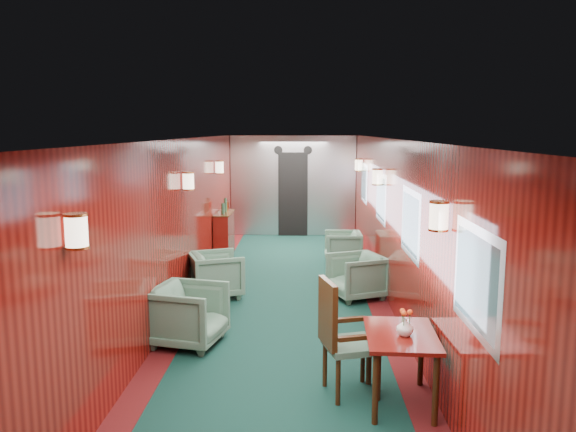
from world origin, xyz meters
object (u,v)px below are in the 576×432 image
Objects in this scene: credenza at (224,234)px; armchair_right_far at (343,248)px; side_chair at (341,333)px; armchair_right_near at (356,276)px; armchair_left_far at (216,274)px; armchair_left_near at (189,315)px; dining_table at (401,345)px.

credenza reaches higher than armchair_right_far.
side_chair is 1.66× the size of armchair_right_far.
armchair_right_near is 1.08× the size of armchair_right_far.
armchair_left_far is 1.02× the size of armchair_right_near.
dining_table is at bearing -108.59° from armchair_left_near.
dining_table is 1.37× the size of armchair_right_far.
dining_table reaches higher than armchair_right_far.
side_chair reaches higher than armchair_left_far.
dining_table is at bearing -67.83° from credenza.
armchair_left_far reaches higher than armchair_right_far.
armchair_left_near is 1.07× the size of armchair_right_near.
armchair_left_near is at bearing -87.16° from credenza.
side_chair reaches higher than dining_table.
armchair_left_far is at bearing -44.44° from armchair_right_far.
side_chair is 6.24m from credenza.
credenza reaches higher than armchair_left_near.
side_chair is at bearing 165.17° from dining_table.
credenza reaches higher than dining_table.
credenza is 2.42m from armchair_right_far.
credenza is at bearing 92.75° from side_chair.
side_chair is 3.59m from armchair_left_far.
side_chair is 2.13m from armchair_left_near.
dining_table is at bearing -167.38° from armchair_left_far.
armchair_right_near reaches higher than armchair_right_far.
dining_table is 2.66m from armchair_left_near.
side_chair is at bearing -4.86° from armchair_right_far.
armchair_right_near is (2.39, -2.77, -0.12)m from credenza.
credenza is 1.58× the size of armchair_right_near.
armchair_left_near is 2.89m from armchair_right_near.
credenza is 1.71× the size of armchair_right_far.
armchair_right_far is (2.11, 4.09, -0.05)m from armchair_left_near.
armchair_left_near is 4.61m from armchair_right_far.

